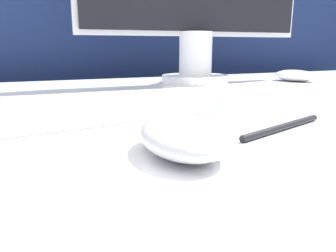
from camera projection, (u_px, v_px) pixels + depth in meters
partition_panel at (82, 83)px, 1.09m from camera, size 5.00×0.03×1.38m
computer_mouse_near at (182, 136)px, 0.29m from camera, size 0.08×0.12×0.03m
keyboard at (91, 110)px, 0.44m from camera, size 0.38×0.17×0.02m
computer_mouse_far at (295, 75)px, 0.91m from camera, size 0.11×0.13×0.03m
pen at (283, 127)px, 0.38m from camera, size 0.15×0.06×0.01m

